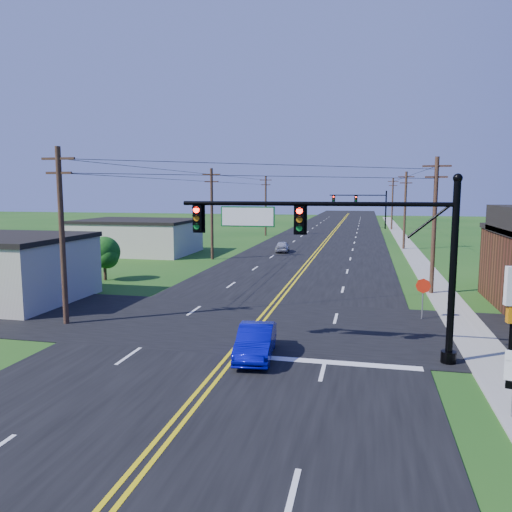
% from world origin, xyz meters
% --- Properties ---
extents(ground, '(260.00, 260.00, 0.00)m').
position_xyz_m(ground, '(0.00, 0.00, 0.00)').
color(ground, '#144112').
rests_on(ground, ground).
extents(road_main, '(16.00, 220.00, 0.04)m').
position_xyz_m(road_main, '(0.00, 50.00, 0.02)').
color(road_main, black).
rests_on(road_main, ground).
extents(road_cross, '(70.00, 10.00, 0.04)m').
position_xyz_m(road_cross, '(0.00, 12.00, 0.02)').
color(road_cross, black).
rests_on(road_cross, ground).
extents(sidewalk, '(2.00, 160.00, 0.08)m').
position_xyz_m(sidewalk, '(10.50, 40.00, 0.04)').
color(sidewalk, gray).
rests_on(sidewalk, ground).
extents(signal_mast_main, '(11.30, 0.60, 7.48)m').
position_xyz_m(signal_mast_main, '(4.34, 8.00, 4.75)').
color(signal_mast_main, black).
rests_on(signal_mast_main, ground).
extents(signal_mast_far, '(10.98, 0.60, 7.48)m').
position_xyz_m(signal_mast_far, '(4.44, 80.00, 4.55)').
color(signal_mast_far, black).
rests_on(signal_mast_far, ground).
extents(cream_bldg_far, '(12.20, 9.20, 3.70)m').
position_xyz_m(cream_bldg_far, '(-19.00, 38.00, 1.86)').
color(cream_bldg_far, beige).
rests_on(cream_bldg_far, ground).
extents(utility_pole_left_a, '(1.80, 0.28, 9.00)m').
position_xyz_m(utility_pole_left_a, '(-9.50, 10.00, 4.72)').
color(utility_pole_left_a, '#351F18').
rests_on(utility_pole_left_a, ground).
extents(utility_pole_left_b, '(1.80, 0.28, 9.00)m').
position_xyz_m(utility_pole_left_b, '(-9.50, 35.00, 4.72)').
color(utility_pole_left_b, '#351F18').
rests_on(utility_pole_left_b, ground).
extents(utility_pole_left_c, '(1.80, 0.28, 9.00)m').
position_xyz_m(utility_pole_left_c, '(-9.50, 62.00, 4.72)').
color(utility_pole_left_c, '#351F18').
rests_on(utility_pole_left_c, ground).
extents(utility_pole_right_a, '(1.80, 0.28, 9.00)m').
position_xyz_m(utility_pole_right_a, '(9.80, 22.00, 4.72)').
color(utility_pole_right_a, '#351F18').
rests_on(utility_pole_right_a, ground).
extents(utility_pole_right_b, '(1.80, 0.28, 9.00)m').
position_xyz_m(utility_pole_right_b, '(9.80, 48.00, 4.72)').
color(utility_pole_right_b, '#351F18').
rests_on(utility_pole_right_b, ground).
extents(utility_pole_right_c, '(1.80, 0.28, 9.00)m').
position_xyz_m(utility_pole_right_c, '(9.80, 78.00, 4.72)').
color(utility_pole_right_c, '#351F18').
rests_on(utility_pole_right_c, ground).
extents(tree_left, '(2.40, 2.40, 3.37)m').
position_xyz_m(tree_left, '(-14.00, 22.00, 2.16)').
color(tree_left, '#351F18').
rests_on(tree_left, ground).
extents(blue_car, '(1.78, 4.11, 1.32)m').
position_xyz_m(blue_car, '(1.17, 7.00, 0.66)').
color(blue_car, '#07089C').
rests_on(blue_car, ground).
extents(distant_car, '(1.75, 3.69, 1.22)m').
position_xyz_m(distant_car, '(-3.60, 42.20, 0.61)').
color(distant_car, silver).
rests_on(distant_car, ground).
extents(stop_sign, '(0.77, 0.23, 2.22)m').
position_xyz_m(stop_sign, '(8.50, 14.93, 1.60)').
color(stop_sign, slate).
rests_on(stop_sign, ground).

